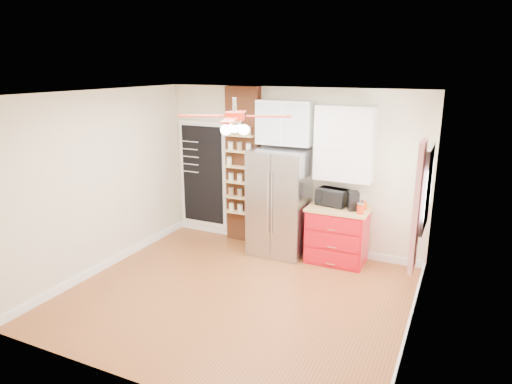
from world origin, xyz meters
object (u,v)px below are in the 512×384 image
at_px(ceiling_fan, 235,117).
at_px(pantry_jar_oats, 229,161).
at_px(coffee_maker, 353,201).
at_px(red_cabinet, 337,235).
at_px(fridge, 280,202).
at_px(canister_left, 360,209).
at_px(toaster_oven, 332,197).

bearing_deg(ceiling_fan, pantry_jar_oats, 120.55).
xyz_separation_m(coffee_maker, pantry_jar_oats, (-2.20, 0.13, 0.40)).
bearing_deg(red_cabinet, ceiling_fan, -118.71).
xyz_separation_m(ceiling_fan, pantry_jar_oats, (-1.05, 1.78, -0.98)).
bearing_deg(fridge, red_cabinet, 2.95).
height_order(red_cabinet, pantry_jar_oats, pantry_jar_oats).
relative_size(ceiling_fan, coffee_maker, 4.80).
distance_m(fridge, pantry_jar_oats, 1.16).
bearing_deg(ceiling_fan, canister_left, 49.49).
distance_m(fridge, coffee_maker, 1.21).
xyz_separation_m(coffee_maker, canister_left, (0.14, -0.14, -0.07)).
distance_m(fridge, toaster_oven, 0.86).
bearing_deg(toaster_oven, pantry_jar_oats, -171.22).
relative_size(red_cabinet, coffee_maker, 3.22).
height_order(fridge, ceiling_fan, ceiling_fan).
bearing_deg(pantry_jar_oats, toaster_oven, -0.39).
height_order(fridge, coffee_maker, fridge).
bearing_deg(canister_left, fridge, 174.88).
bearing_deg(toaster_oven, fridge, -161.75).
relative_size(fridge, ceiling_fan, 1.25).
distance_m(toaster_oven, coffee_maker, 0.38).
bearing_deg(toaster_oven, canister_left, -17.68).
height_order(red_cabinet, toaster_oven, toaster_oven).
relative_size(red_cabinet, toaster_oven, 2.01).
xyz_separation_m(red_cabinet, toaster_oven, (-0.13, 0.08, 0.58)).
relative_size(toaster_oven, canister_left, 3.07).
height_order(toaster_oven, canister_left, toaster_oven).
bearing_deg(fridge, ceiling_fan, -88.24).
height_order(fridge, red_cabinet, fridge).
distance_m(fridge, canister_left, 1.35).
bearing_deg(ceiling_fan, toaster_oven, 65.92).
relative_size(fridge, toaster_oven, 3.74).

